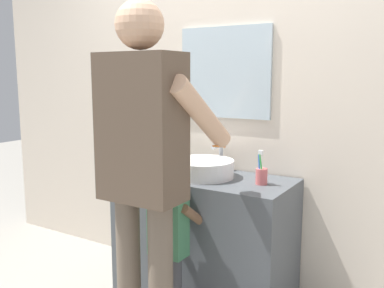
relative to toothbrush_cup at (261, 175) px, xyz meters
The scene contains 8 objects.
back_wall 0.70m from the toothbrush_cup, 140.88° to the left, with size 4.40×0.10×2.70m.
vanity_cabinet 0.60m from the toothbrush_cup, behind, with size 1.13×0.54×0.81m, color #4C5156.
sink_basin 0.39m from the toothbrush_cup, behind, with size 0.40×0.40×0.11m.
faucet 0.45m from the toothbrush_cup, 151.13° to the left, with size 0.18×0.14×0.18m.
toothbrush_cup is the anchor object (origin of this frame).
soap_bottle 0.68m from the toothbrush_cup, behind, with size 0.06×0.06×0.16m.
child_toddler 0.64m from the toothbrush_cup, 134.15° to the right, with size 0.29×0.29×0.94m.
adult_parent 0.78m from the toothbrush_cup, 118.46° to the right, with size 0.56×0.59×1.81m.
Camera 1 is at (1.33, -2.02, 1.45)m, focal length 39.93 mm.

